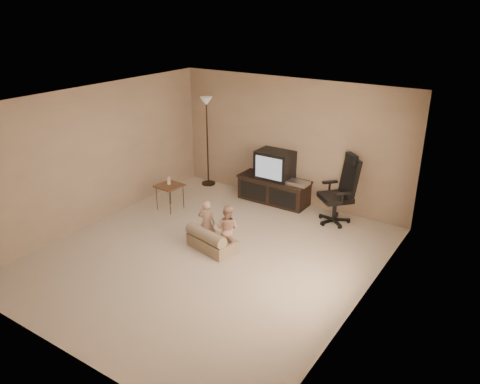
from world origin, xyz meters
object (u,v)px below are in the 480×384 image
Objects in this scene: tv_stand at (274,181)px; floor_lamp at (207,122)px; office_chair at (340,199)px; side_table at (169,186)px; toddler_right at (227,229)px; toddler_left at (207,223)px; child_sofa at (211,241)px.

floor_lamp is at bearing 178.38° from tv_stand.
side_table is (-3.00, -1.28, 0.02)m from office_chair.
tv_stand is at bearing -87.92° from toddler_right.
tv_stand is 0.77× the size of floor_lamp.
floor_lamp reaches higher than toddler_right.
office_chair reaches higher than toddler_left.
toddler_left is at bearing -83.28° from office_chair.
floor_lamp is at bearing 140.20° from child_sofa.
toddler_right is (0.41, 0.02, -0.00)m from toddler_left.
floor_lamp is (-3.20, 0.24, 0.96)m from office_chair.
tv_stand is 1.84× the size of toddler_left.
floor_lamp is at bearing -72.31° from toddler_left.
side_table is at bearing -29.42° from toddler_right.
side_table is at bearing -82.34° from floor_lamp.
side_table is 1.79m from floor_lamp.
floor_lamp reaches higher than tv_stand.
floor_lamp is 2.39× the size of toddler_right.
office_chair is 2.56m from child_sofa.
office_chair is 2.54m from toddler_left.
floor_lamp reaches higher than child_sofa.
tv_stand is 1.15× the size of office_chair.
toddler_left is at bearing 158.78° from child_sofa.
office_chair is at bearing 23.06° from side_table.
toddler_left is 1.01× the size of toddler_right.
child_sofa is 0.31m from toddler_left.
toddler_right is at bearing 37.16° from child_sofa.
office_chair is 2.31m from toddler_right.
side_table is 1.69m from toddler_left.
child_sofa is at bearing -27.99° from side_table.
toddler_right is (0.38, -2.22, -0.04)m from tv_stand.
office_chair reaches higher than tv_stand.
office_chair is 3.26m from side_table.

